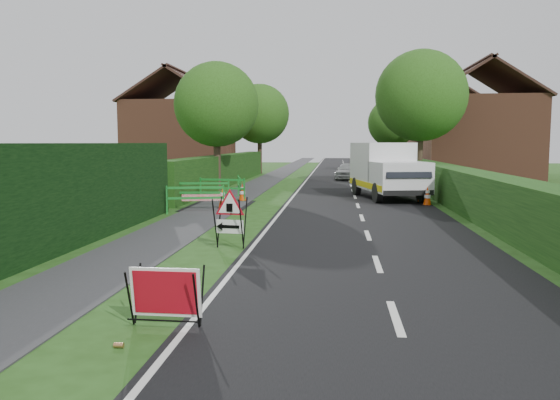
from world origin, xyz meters
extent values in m
plane|color=#214413|center=(0.00, 0.00, 0.00)|extent=(120.00, 120.00, 0.00)
cube|color=black|center=(2.50, 35.00, 0.00)|extent=(6.00, 90.00, 0.02)
cube|color=#2D2D30|center=(-3.00, 35.00, 0.01)|extent=(2.00, 90.00, 0.02)
cube|color=black|center=(-5.00, 0.00, 0.00)|extent=(1.10, 18.00, 2.50)
cube|color=#14380F|center=(-5.00, 22.00, 0.00)|extent=(1.00, 24.00, 1.80)
cube|color=#14380F|center=(6.50, 16.00, 0.00)|extent=(1.20, 50.00, 1.50)
cube|color=brown|center=(-10.00, 30.00, 2.75)|extent=(7.00, 7.00, 5.50)
cube|color=#331E19|center=(-11.75, 30.00, 6.59)|extent=(4.00, 7.40, 2.58)
cube|color=#331E19|center=(-8.25, 30.00, 6.59)|extent=(4.00, 7.40, 2.58)
cube|color=#331E19|center=(-10.00, 30.00, 7.69)|extent=(0.25, 7.40, 0.18)
cube|color=brown|center=(11.00, 28.00, 2.75)|extent=(7.00, 7.00, 5.50)
cube|color=#331E19|center=(9.25, 28.00, 6.59)|extent=(4.00, 7.40, 2.58)
cube|color=#331E19|center=(12.75, 28.00, 6.59)|extent=(4.00, 7.40, 2.58)
cube|color=#331E19|center=(11.00, 28.00, 7.69)|extent=(0.25, 7.40, 0.18)
cube|color=brown|center=(12.00, 42.00, 2.75)|extent=(7.00, 7.00, 5.50)
cube|color=#331E19|center=(10.25, 42.00, 6.59)|extent=(4.00, 7.40, 2.58)
cube|color=#331E19|center=(13.75, 42.00, 6.59)|extent=(4.00, 7.40, 2.58)
cube|color=#331E19|center=(12.00, 42.00, 7.69)|extent=(0.25, 7.40, 0.18)
cylinder|color=#2D2116|center=(-4.60, 18.00, 1.31)|extent=(0.36, 0.36, 2.62)
sphere|color=#224612|center=(-4.60, 18.00, 4.50)|extent=(4.40, 4.40, 4.40)
cylinder|color=#2D2116|center=(6.40, 22.00, 1.49)|extent=(0.36, 0.36, 2.97)
sphere|color=#224612|center=(6.40, 22.00, 5.18)|extent=(5.20, 5.20, 5.20)
cylinder|color=#2D2116|center=(-4.60, 34.00, 1.40)|extent=(0.36, 0.36, 2.80)
sphere|color=#224612|center=(-4.60, 34.00, 4.84)|extent=(4.80, 4.80, 4.80)
cylinder|color=#2D2116|center=(6.40, 38.00, 1.22)|extent=(0.36, 0.36, 2.45)
sphere|color=#224612|center=(6.40, 38.00, 4.23)|extent=(4.20, 4.20, 4.20)
cylinder|color=black|center=(-1.12, -3.28, 0.42)|extent=(0.03, 0.28, 0.80)
cylinder|color=black|center=(-1.11, -2.99, 0.42)|extent=(0.03, 0.28, 0.80)
cylinder|color=black|center=(-0.20, -3.30, 0.42)|extent=(0.03, 0.28, 0.80)
cylinder|color=black|center=(-0.19, -3.01, 0.42)|extent=(0.03, 0.28, 0.80)
cylinder|color=black|center=(-0.66, -3.31, 0.14)|extent=(0.98, 0.04, 0.02)
cube|color=white|center=(-0.66, -3.16, 0.49)|extent=(0.98, 0.14, 0.70)
cube|color=#A90B1A|center=(-0.66, -3.18, 0.49)|extent=(0.89, 0.12, 0.61)
cylinder|color=black|center=(-1.19, 2.25, 0.62)|extent=(0.08, 0.37, 1.20)
cylinder|color=black|center=(-1.15, 2.55, 0.62)|extent=(0.08, 0.37, 1.20)
cylinder|color=black|center=(-0.55, 2.16, 0.62)|extent=(0.08, 0.37, 1.20)
cylinder|color=black|center=(-0.51, 2.46, 0.62)|extent=(0.08, 0.37, 1.20)
cube|color=white|center=(-0.85, 2.33, 0.54)|extent=(0.67, 0.11, 0.32)
cube|color=black|center=(-0.85, 2.32, 0.54)|extent=(0.47, 0.08, 0.08)
cone|color=black|center=(-1.11, 2.35, 0.54)|extent=(0.18, 0.21, 0.19)
cube|color=black|center=(-0.85, 2.31, 0.99)|extent=(0.15, 0.03, 0.19)
cube|color=silver|center=(3.72, 15.51, 1.48)|extent=(2.83, 3.83, 2.06)
cube|color=silver|center=(4.28, 12.95, 1.08)|extent=(2.57, 2.63, 1.26)
cube|color=black|center=(4.50, 11.91, 1.39)|extent=(1.89, 0.64, 0.58)
cube|color=yellow|center=(2.88, 14.30, 0.66)|extent=(1.15, 5.17, 0.26)
cube|color=yellow|center=(4.99, 14.76, 0.66)|extent=(1.15, 5.17, 0.26)
cube|color=black|center=(4.50, 11.92, 0.51)|extent=(2.08, 0.57, 0.21)
cylinder|color=black|center=(3.35, 12.69, 0.43)|extent=(0.43, 0.89, 0.86)
cylinder|color=black|center=(5.23, 13.10, 0.43)|extent=(0.43, 0.89, 0.86)
cylinder|color=black|center=(2.61, 16.06, 0.43)|extent=(0.43, 0.89, 0.86)
cylinder|color=black|center=(4.49, 16.47, 0.43)|extent=(0.43, 0.89, 0.86)
cube|color=black|center=(5.27, 11.94, 0.02)|extent=(0.38, 0.38, 0.04)
cone|color=#DC4006|center=(5.27, 11.94, 0.42)|extent=(0.32, 0.32, 0.75)
cylinder|color=white|center=(5.27, 11.94, 0.38)|extent=(0.25, 0.25, 0.14)
cylinder|color=white|center=(5.27, 11.94, 0.56)|extent=(0.17, 0.17, 0.10)
cube|color=black|center=(5.22, 13.18, 0.02)|extent=(0.38, 0.38, 0.04)
cone|color=#DC4006|center=(5.22, 13.18, 0.42)|extent=(0.32, 0.32, 0.75)
cylinder|color=white|center=(5.22, 13.18, 0.38)|extent=(0.25, 0.25, 0.14)
cylinder|color=white|center=(5.22, 13.18, 0.56)|extent=(0.17, 0.17, 0.10)
cube|color=black|center=(5.45, 15.39, 0.02)|extent=(0.38, 0.38, 0.04)
cone|color=#DC4006|center=(5.45, 15.39, 0.42)|extent=(0.32, 0.32, 0.75)
cylinder|color=white|center=(5.45, 15.39, 0.38)|extent=(0.25, 0.25, 0.14)
cylinder|color=white|center=(5.45, 15.39, 0.56)|extent=(0.17, 0.17, 0.10)
cube|color=black|center=(-2.68, 10.17, 0.02)|extent=(0.38, 0.38, 0.04)
cone|color=#DC4006|center=(-2.68, 10.17, 0.42)|extent=(0.32, 0.32, 0.75)
cylinder|color=white|center=(-2.68, 10.17, 0.38)|extent=(0.25, 0.25, 0.14)
cylinder|color=white|center=(-2.68, 10.17, 0.56)|extent=(0.17, 0.17, 0.10)
cube|color=black|center=(-2.38, 12.88, 0.02)|extent=(0.38, 0.38, 0.04)
cone|color=#DC4006|center=(-2.38, 12.88, 0.42)|extent=(0.32, 0.32, 0.75)
cylinder|color=white|center=(-2.38, 12.88, 0.38)|extent=(0.25, 0.25, 0.14)
cylinder|color=white|center=(-2.38, 12.88, 0.56)|extent=(0.17, 0.17, 0.10)
cube|color=#167D26|center=(-4.32, 8.45, 0.50)|extent=(0.06, 0.06, 1.00)
cube|color=#167D26|center=(-2.39, 8.97, 0.50)|extent=(0.06, 0.06, 1.00)
cube|color=#167D26|center=(-3.36, 8.71, 0.92)|extent=(1.95, 0.56, 0.08)
cube|color=#167D26|center=(-3.36, 8.71, 0.55)|extent=(1.95, 0.56, 0.08)
cube|color=#167D26|center=(-4.32, 8.45, 0.02)|extent=(0.15, 0.35, 0.04)
cube|color=#167D26|center=(-2.39, 8.97, 0.02)|extent=(0.15, 0.35, 0.04)
cube|color=#167D26|center=(-4.57, 10.65, 0.50)|extent=(0.06, 0.06, 1.00)
cube|color=#167D26|center=(-2.59, 10.90, 0.50)|extent=(0.06, 0.06, 1.00)
cube|color=#167D26|center=(-3.58, 10.78, 0.92)|extent=(1.99, 0.30, 0.08)
cube|color=#167D26|center=(-3.58, 10.78, 0.55)|extent=(1.99, 0.30, 0.08)
cube|color=#167D26|center=(-4.57, 10.65, 0.02)|extent=(0.10, 0.35, 0.04)
cube|color=#167D26|center=(-2.59, 10.90, 0.02)|extent=(0.10, 0.35, 0.04)
cube|color=#167D26|center=(-4.26, 13.05, 0.50)|extent=(0.06, 0.06, 1.00)
cube|color=#167D26|center=(-2.28, 12.78, 0.50)|extent=(0.06, 0.06, 1.00)
cube|color=#167D26|center=(-3.27, 12.92, 0.92)|extent=(1.99, 0.32, 0.08)
cube|color=#167D26|center=(-3.27, 12.92, 0.55)|extent=(1.99, 0.32, 0.08)
cube|color=#167D26|center=(-4.26, 13.05, 0.02)|extent=(0.11, 0.35, 0.04)
cube|color=#167D26|center=(-2.28, 12.78, 0.02)|extent=(0.11, 0.35, 0.04)
cube|color=#167D26|center=(-2.51, 13.04, 0.50)|extent=(0.06, 0.06, 1.00)
cube|color=#167D26|center=(-2.95, 14.99, 0.50)|extent=(0.06, 0.06, 1.00)
cube|color=#167D26|center=(-2.73, 14.02, 0.92)|extent=(0.48, 1.96, 0.08)
cube|color=#167D26|center=(-2.73, 14.02, 0.55)|extent=(0.48, 1.96, 0.08)
cube|color=#167D26|center=(-2.51, 13.04, 0.02)|extent=(0.35, 0.13, 0.04)
cube|color=#167D26|center=(-2.95, 14.99, 0.02)|extent=(0.35, 0.13, 0.04)
cube|color=red|center=(-3.40, 9.83, 0.00)|extent=(1.47, 0.36, 0.25)
cylinder|color=#BF7F4C|center=(-1.00, -3.97, 0.00)|extent=(0.12, 0.07, 0.07)
imported|color=silver|center=(2.40, 27.40, 0.58)|extent=(1.98, 3.62, 1.17)
camera|label=1|loc=(1.64, -10.20, 2.51)|focal=35.00mm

